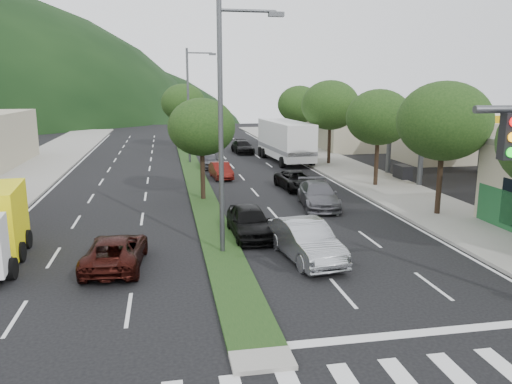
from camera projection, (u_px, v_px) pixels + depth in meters
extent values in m
plane|color=black|center=(259.00, 352.00, 13.01)|extent=(160.00, 160.00, 0.00)
cube|color=gray|center=(355.00, 173.00, 39.26)|extent=(5.00, 90.00, 0.15)
cube|color=gray|center=(8.00, 185.00, 34.72)|extent=(6.00, 90.00, 0.15)
cube|color=black|center=(193.00, 172.00, 39.92)|extent=(1.60, 56.00, 0.12)
cube|color=black|center=(508.00, 137.00, 11.19)|extent=(0.35, 0.25, 1.05)
cube|color=silver|center=(457.00, 111.00, 36.50)|extent=(12.00, 8.00, 0.50)
cube|color=#EEB30C|center=(457.00, 116.00, 36.58)|extent=(12.20, 8.20, 0.50)
cylinder|color=#47494C|center=(421.00, 154.00, 33.95)|extent=(0.36, 0.36, 4.60)
cylinder|color=#47494C|center=(389.00, 145.00, 38.76)|extent=(0.36, 0.36, 4.60)
cylinder|color=#47494C|center=(482.00, 143.00, 40.18)|extent=(0.36, 0.36, 4.60)
cube|color=black|center=(403.00, 173.00, 36.72)|extent=(0.80, 1.60, 1.10)
cube|color=black|center=(500.00, 169.00, 38.14)|extent=(0.80, 1.60, 1.10)
cube|color=#B6AC91|center=(352.00, 123.00, 58.25)|extent=(10.00, 16.00, 5.20)
cylinder|color=black|center=(440.00, 178.00, 26.25)|extent=(0.28, 0.28, 3.81)
ellipsoid|color=black|center=(444.00, 121.00, 25.63)|extent=(4.80, 4.80, 4.08)
cylinder|color=black|center=(377.00, 159.00, 33.97)|extent=(0.28, 0.28, 3.58)
ellipsoid|color=black|center=(379.00, 117.00, 33.38)|extent=(4.40, 4.40, 3.74)
cylinder|color=black|center=(329.00, 141.00, 43.55)|extent=(0.28, 0.28, 3.92)
ellipsoid|color=black|center=(330.00, 105.00, 42.91)|extent=(5.00, 5.00, 4.25)
cylinder|color=black|center=(299.00, 132.00, 53.19)|extent=(0.28, 0.28, 3.70)
ellipsoid|color=black|center=(299.00, 104.00, 52.59)|extent=(4.60, 4.60, 3.91)
cylinder|color=black|center=(203.00, 171.00, 29.94)|extent=(0.28, 0.28, 3.36)
ellipsoid|color=black|center=(202.00, 127.00, 29.39)|extent=(4.00, 4.00, 3.40)
cylinder|color=black|center=(184.00, 130.00, 54.90)|extent=(0.28, 0.28, 3.81)
ellipsoid|color=black|center=(183.00, 103.00, 54.27)|extent=(4.80, 4.80, 4.08)
cylinder|color=#47494C|center=(221.00, 133.00, 19.66)|extent=(0.20, 0.20, 10.00)
cylinder|color=#47494C|center=(248.00, 11.00, 18.89)|extent=(2.20, 0.12, 0.12)
cube|color=#47494C|center=(276.00, 14.00, 19.11)|extent=(0.60, 0.25, 0.18)
cylinder|color=#47494C|center=(188.00, 107.00, 43.70)|extent=(0.20, 0.20, 10.00)
cylinder|color=#47494C|center=(200.00, 53.00, 42.94)|extent=(2.20, 0.12, 0.12)
cube|color=#47494C|center=(212.00, 54.00, 43.15)|extent=(0.60, 0.25, 0.18)
imported|color=#9B9EA2|center=(306.00, 241.00, 19.86)|extent=(2.24, 4.90, 1.56)
imported|color=black|center=(116.00, 251.00, 19.05)|extent=(2.41, 4.66, 1.26)
imported|color=black|center=(249.00, 221.00, 22.85)|extent=(1.83, 4.32, 1.46)
imported|color=#535358|center=(318.00, 195.00, 28.53)|extent=(2.52, 5.02, 1.40)
imported|color=#56120E|center=(221.00, 171.00, 37.38)|extent=(1.58, 3.72, 1.19)
imported|color=black|center=(297.00, 180.00, 33.37)|extent=(2.46, 4.62, 1.23)
imported|color=#48484D|center=(209.00, 161.00, 42.11)|extent=(1.79, 3.79, 1.25)
imported|color=black|center=(242.00, 147.00, 51.44)|extent=(2.09, 4.53, 1.28)
cylinder|color=black|center=(12.00, 269.00, 17.85)|extent=(0.35, 0.82, 0.80)
cylinder|color=black|center=(20.00, 252.00, 19.66)|extent=(0.35, 0.82, 0.80)
cylinder|color=black|center=(27.00, 239.00, 21.30)|extent=(0.35, 0.82, 0.80)
cube|color=silver|center=(285.00, 139.00, 45.43)|extent=(3.25, 9.70, 3.18)
cube|color=slate|center=(285.00, 148.00, 45.60)|extent=(3.31, 9.70, 0.37)
cylinder|color=black|center=(261.00, 152.00, 49.07)|extent=(0.43, 0.98, 0.96)
cylinder|color=black|center=(286.00, 151.00, 49.70)|extent=(0.43, 0.98, 0.96)
cylinder|color=black|center=(264.00, 153.00, 47.98)|extent=(0.43, 0.98, 0.96)
cylinder|color=black|center=(290.00, 152.00, 48.61)|extent=(0.43, 0.98, 0.96)
cylinder|color=black|center=(282.00, 162.00, 42.18)|extent=(0.43, 0.98, 0.96)
cylinder|color=black|center=(312.00, 161.00, 42.82)|extent=(0.43, 0.98, 0.96)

